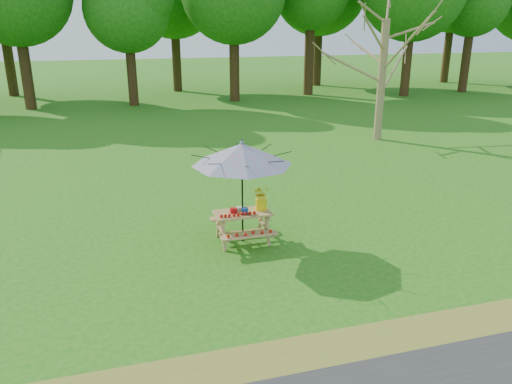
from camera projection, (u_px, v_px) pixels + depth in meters
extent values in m
plane|color=#206A14|center=(355.00, 257.00, 10.11)|extent=(120.00, 120.00, 0.00)
cube|color=olive|center=(440.00, 336.00, 7.56)|extent=(120.00, 1.20, 0.01)
cylinder|color=olive|center=(382.00, 81.00, 19.54)|extent=(0.38, 0.38, 4.65)
cube|color=#A77F4B|center=(243.00, 213.00, 10.64)|extent=(1.20, 0.62, 0.04)
cube|color=#A77F4B|center=(249.00, 236.00, 10.23)|extent=(1.20, 0.22, 0.04)
cube|color=#A77F4B|center=(236.00, 217.00, 11.23)|extent=(1.20, 0.22, 0.04)
cylinder|color=black|center=(242.00, 192.00, 10.48)|extent=(0.04, 0.04, 2.25)
cone|color=#20A5B6|center=(242.00, 154.00, 10.22)|extent=(2.37, 2.37, 0.45)
sphere|color=#20A5B6|center=(242.00, 142.00, 10.14)|extent=(0.08, 0.08, 0.08)
cube|color=red|center=(233.00, 210.00, 10.60)|extent=(0.14, 0.12, 0.10)
cylinder|color=#123597|center=(245.00, 211.00, 10.53)|extent=(0.13, 0.13, 0.13)
cube|color=beige|center=(239.00, 209.00, 10.75)|extent=(0.13, 0.13, 0.07)
cylinder|color=yellow|center=(261.00, 204.00, 10.75)|extent=(0.25, 0.25, 0.25)
imported|color=yellow|center=(261.00, 193.00, 10.67)|extent=(0.38, 0.35, 0.37)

